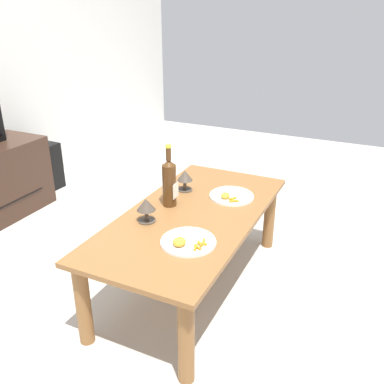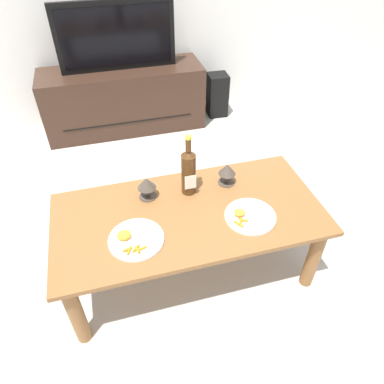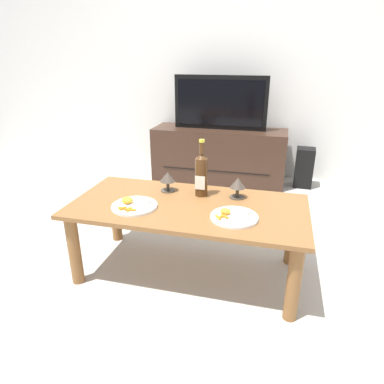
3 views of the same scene
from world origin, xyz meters
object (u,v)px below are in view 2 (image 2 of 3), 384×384
Objects in this scene: tv_screen at (116,36)px; goblet_left at (147,184)px; dining_table at (189,223)px; dinner_plate_left at (135,239)px; goblet_right at (227,170)px; floor_speaker at (217,95)px; dinner_plate_right at (250,216)px; wine_bottle at (189,170)px; tv_stand at (124,99)px.

tv_screen is 7.49× the size of goblet_left.
dinner_plate_left reaches higher than dining_table.
goblet_left is 0.43m from goblet_right.
floor_speaker is 2.10m from dinner_plate_left.
dinner_plate_left is at bearing -116.63° from floor_speaker.
tv_screen is 3.69× the size of dinner_plate_right.
dinner_plate_left is (-0.54, -0.28, -0.07)m from goblet_right.
goblet_right is at bearing 94.08° from dinner_plate_right.
wine_bottle is at bearing -83.75° from tv_screen.
tv_stand is at bearing 102.63° from dinner_plate_right.
wine_bottle is at bearing -176.06° from goblet_right.
wine_bottle is 1.34× the size of dinner_plate_left.
dinner_plate_right is at bearing -85.92° from goblet_right.
dining_table is 0.35m from goblet_right.
dinner_plate_right is at bearing -101.54° from floor_speaker.
dining_table reaches higher than floor_speaker.
goblet_right is at bearing -0.00° from goblet_left.
dinner_plate_right is (0.45, -0.28, -0.07)m from goblet_left.
dinner_plate_right is at bearing -31.86° from goblet_left.
tv_stand is 5.27× the size of dinner_plate_left.
tv_stand is 1.46× the size of tv_screen.
wine_bottle is at bearing -3.94° from goblet_left.
floor_speaker is at bearing 75.89° from dinner_plate_right.
wine_bottle is at bearing 131.58° from dinner_plate_right.
dinner_plate_left is at bearing -94.89° from tv_stand.
dinner_plate_left is at bearing -179.99° from dinner_plate_right.
wine_bottle reaches higher than floor_speaker.
goblet_right is 0.61m from dinner_plate_left.
tv_screen is (0.00, -0.00, 0.53)m from tv_stand.
tv_screen is at bearing 85.10° from dinner_plate_left.
wine_bottle is at bearing 39.51° from dinner_plate_left.
dining_table is at bearing -85.67° from tv_screen.
goblet_right is (-0.48, -1.54, 0.34)m from floor_speaker.
tv_screen is (-0.13, 1.69, 0.42)m from dining_table.
wine_bottle is 0.44m from dinner_plate_left.
dining_table is 1.87m from floor_speaker.
tv_screen reaches higher than dinner_plate_left.
tv_screen is at bearing -90.00° from tv_stand.
dining_table is at bearing -104.54° from wine_bottle.
dining_table is 3.89× the size of wine_bottle.
floor_speaker is at bearing 1.07° from tv_screen.
dinner_plate_right is at bearing 0.01° from dinner_plate_left.
goblet_left is (-0.18, 0.17, 0.16)m from dining_table.
floor_speaker is 1.57× the size of dinner_plate_right.
dining_table is at bearing 158.11° from dinner_plate_right.
goblet_left is at bearing 135.97° from dining_table.
floor_speaker is (0.86, 0.01, -0.07)m from tv_stand.
goblet_right reaches higher than tv_stand.
floor_speaker is at bearing 66.76° from dining_table.
tv_stand is 0.86m from floor_speaker.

